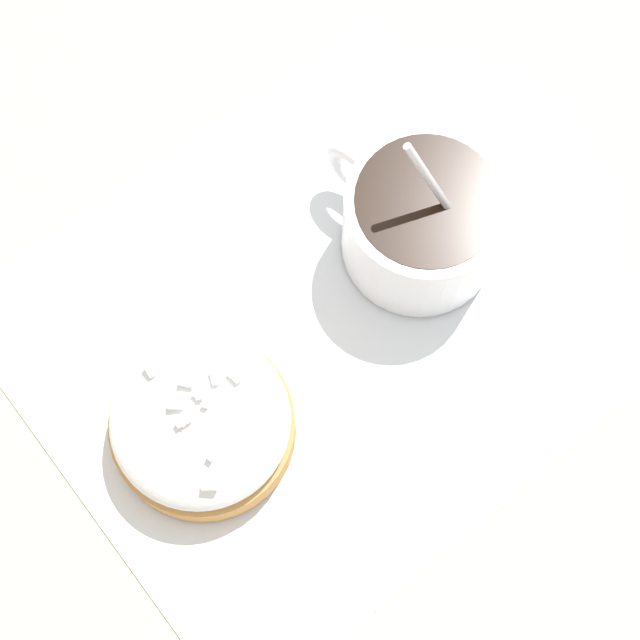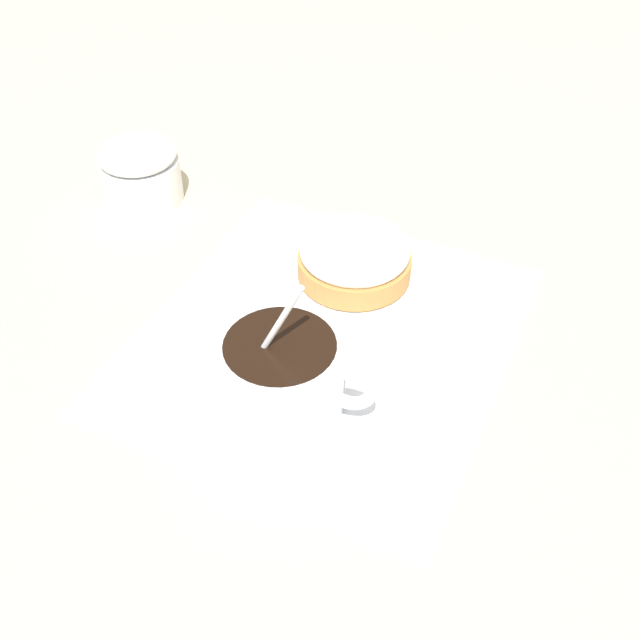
% 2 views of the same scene
% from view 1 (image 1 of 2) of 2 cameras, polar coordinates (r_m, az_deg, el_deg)
% --- Properties ---
extents(ground_plane, '(3.00, 3.00, 0.00)m').
position_cam_1_polar(ground_plane, '(0.56, -0.43, -0.71)').
color(ground_plane, '#C6B793').
extents(paper_napkin, '(0.32, 0.29, 0.00)m').
position_cam_1_polar(paper_napkin, '(0.56, -0.43, -0.67)').
color(paper_napkin, white).
rests_on(paper_napkin, ground_plane).
extents(coffee_cup, '(0.08, 0.11, 0.10)m').
position_cam_1_polar(coffee_cup, '(0.55, 5.42, 5.33)').
color(coffee_cup, white).
rests_on(coffee_cup, paper_napkin).
extents(frosted_pastry, '(0.09, 0.09, 0.05)m').
position_cam_1_polar(frosted_pastry, '(0.53, -6.42, -5.40)').
color(frosted_pastry, '#C18442').
rests_on(frosted_pastry, paper_napkin).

